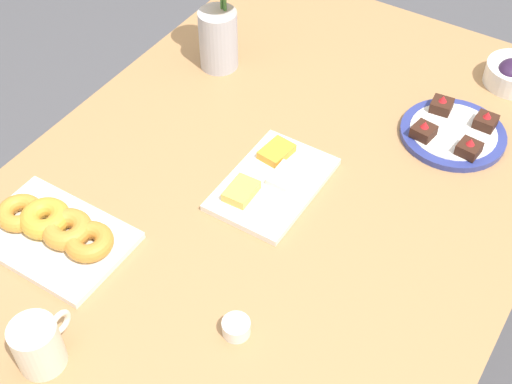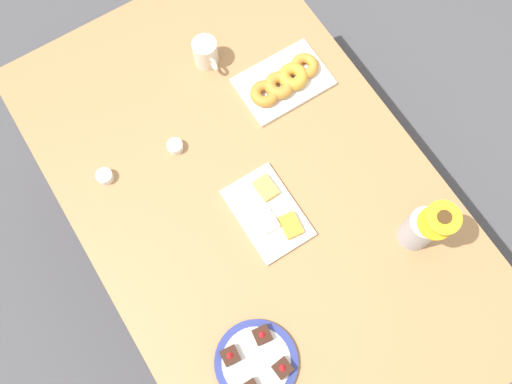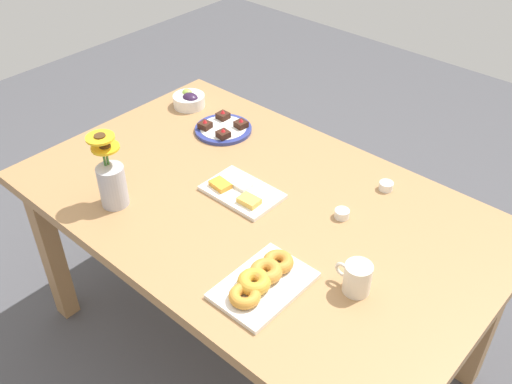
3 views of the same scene
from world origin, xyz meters
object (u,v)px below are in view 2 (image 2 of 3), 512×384
coffee_mug (206,53)px  dessert_plate (256,362)px  jam_cup_berry (175,146)px  flower_vase (421,228)px  croissant_platter (284,81)px  dining_table (256,205)px  cheese_platter (270,212)px  jam_cup_honey (105,176)px

coffee_mug → dessert_plate: coffee_mug is taller
jam_cup_berry → flower_vase: size_ratio=0.19×
croissant_platter → flower_vase: 0.61m
dining_table → dessert_plate: size_ratio=7.11×
coffee_mug → dessert_plate: bearing=-22.5°
dining_table → jam_cup_berry: jam_cup_berry is taller
cheese_platter → dessert_plate: bearing=-37.6°
cheese_platter → dessert_plate: 0.42m
dining_table → jam_cup_berry: bearing=-154.4°
dessert_plate → flower_vase: size_ratio=0.87×
jam_cup_honey → jam_cup_berry: 0.22m
jam_cup_honey → dessert_plate: size_ratio=0.21×
dining_table → dessert_plate: 0.48m
coffee_mug → jam_cup_honey: size_ratio=2.34×
cheese_platter → flower_vase: flower_vase is taller
cheese_platter → jam_cup_berry: bearing=-157.9°
coffee_mug → flower_vase: (0.81, 0.21, 0.04)m
jam_cup_honey → flower_vase: size_ratio=0.19×
dining_table → coffee_mug: bearing=166.8°
croissant_platter → jam_cup_honey: 0.62m
dining_table → coffee_mug: coffee_mug is taller
croissant_platter → dining_table: bearing=-45.6°
croissant_platter → dessert_plate: (0.66, -0.52, -0.01)m
cheese_platter → croissant_platter: 0.42m
jam_cup_berry → coffee_mug: bearing=131.9°
coffee_mug → flower_vase: flower_vase is taller
croissant_platter → jam_cup_honey: size_ratio=5.83×
dessert_plate → coffee_mug: bearing=157.5°
jam_cup_honey → jam_cup_berry: (0.03, 0.22, 0.00)m
flower_vase → jam_cup_berry: bearing=-143.8°
coffee_mug → jam_cup_honey: 0.49m
jam_cup_berry → dessert_plate: bearing=-10.8°
cheese_platter → dining_table: bearing=-173.4°
jam_cup_honey → dining_table: bearing=50.5°
coffee_mug → croissant_platter: (0.20, 0.16, -0.03)m
cheese_platter → jam_cup_berry: cheese_platter is taller
coffee_mug → flower_vase: size_ratio=0.44×
jam_cup_berry → croissant_platter: bearing=91.0°
jam_cup_berry → flower_vase: (0.60, 0.44, 0.08)m
dessert_plate → flower_vase: 0.57m
dining_table → jam_cup_honey: bearing=-129.5°
dining_table → cheese_platter: 0.12m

